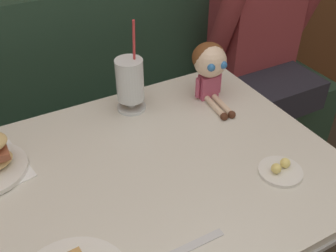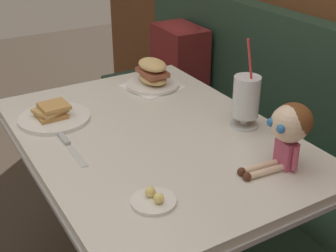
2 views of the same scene
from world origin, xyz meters
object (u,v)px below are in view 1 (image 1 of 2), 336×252
at_px(milkshake_glass, 130,83).
at_px(diner_patron, 260,32).
at_px(seated_doll, 210,64).
at_px(butter_saucer, 280,170).

height_order(milkshake_glass, diner_patron, diner_patron).
distance_m(milkshake_glass, diner_patron, 0.84).
bearing_deg(milkshake_glass, diner_patron, 20.16).
bearing_deg(seated_doll, butter_saucer, -95.29).
distance_m(butter_saucer, seated_doll, 0.43).
bearing_deg(milkshake_glass, butter_saucer, -64.79).
distance_m(milkshake_glass, seated_doll, 0.27).
xyz_separation_m(milkshake_glass, diner_patron, (0.78, 0.29, -0.10)).
height_order(butter_saucer, seated_doll, seated_doll).
distance_m(milkshake_glass, butter_saucer, 0.54).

